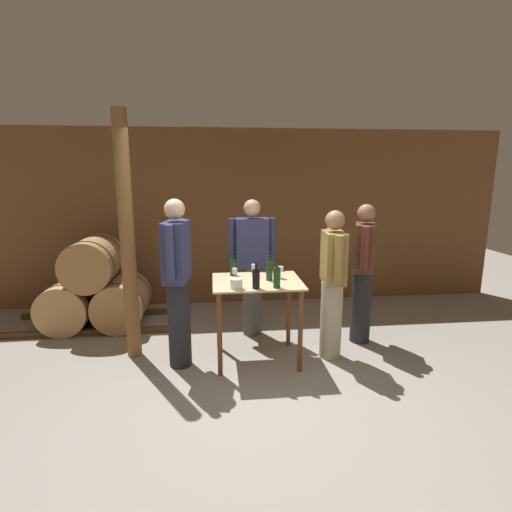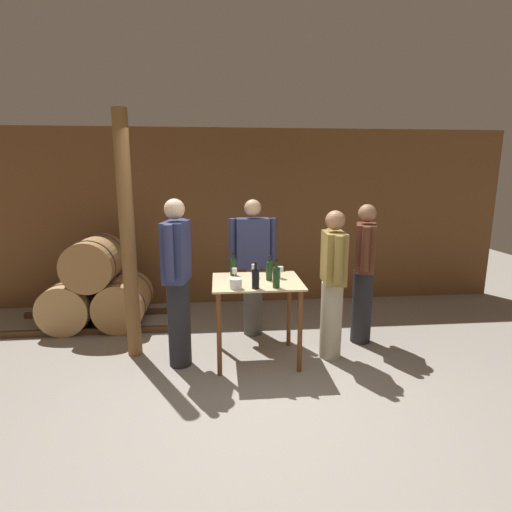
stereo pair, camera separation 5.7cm
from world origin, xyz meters
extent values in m
plane|color=gray|center=(0.00, 0.00, 0.00)|extent=(14.00, 14.00, 0.00)
cube|color=brown|center=(0.00, 2.95, 1.35)|extent=(8.40, 0.05, 2.70)
cube|color=#4C331E|center=(-1.98, 1.77, 0.04)|extent=(2.28, 0.06, 0.08)
cube|color=#4C331E|center=(-1.98, 2.46, 0.04)|extent=(2.28, 0.06, 0.08)
cylinder|color=tan|center=(-2.32, 2.11, 0.33)|extent=(0.65, 0.86, 0.65)
cylinder|color=#38383D|center=(-2.32, 1.85, 0.33)|extent=(0.67, 0.03, 0.67)
cylinder|color=#38383D|center=(-2.32, 2.37, 0.33)|extent=(0.67, 0.03, 0.67)
cylinder|color=#AD7F4C|center=(-1.64, 2.11, 0.33)|extent=(0.65, 0.86, 0.65)
cylinder|color=#38383D|center=(-1.64, 1.85, 0.33)|extent=(0.67, 0.03, 0.67)
cylinder|color=#38383D|center=(-1.64, 2.37, 0.33)|extent=(0.67, 0.03, 0.67)
cylinder|color=#9E7242|center=(-1.98, 2.11, 0.88)|extent=(0.65, 0.86, 0.65)
cylinder|color=#38383D|center=(-1.98, 1.85, 0.88)|extent=(0.67, 0.03, 0.67)
cylinder|color=#38383D|center=(-1.98, 2.37, 0.88)|extent=(0.67, 0.03, 0.67)
cube|color=#D1B284|center=(0.07, 0.88, 0.90)|extent=(0.95, 0.76, 0.02)
cylinder|color=brown|center=(-0.35, 0.56, 0.45)|extent=(0.05, 0.05, 0.89)
cylinder|color=brown|center=(0.48, 0.56, 0.45)|extent=(0.05, 0.05, 0.89)
cylinder|color=brown|center=(-0.35, 1.20, 0.45)|extent=(0.05, 0.05, 0.89)
cylinder|color=brown|center=(0.48, 1.20, 0.45)|extent=(0.05, 0.05, 0.89)
cylinder|color=brown|center=(-1.32, 1.14, 1.35)|extent=(0.16, 0.16, 2.70)
cylinder|color=#193819|center=(-0.17, 1.13, 1.00)|extent=(0.07, 0.07, 0.18)
cylinder|color=#193819|center=(-0.17, 1.13, 1.13)|extent=(0.02, 0.02, 0.08)
cylinder|color=black|center=(-0.17, 1.13, 1.16)|extent=(0.03, 0.03, 0.02)
cylinder|color=black|center=(0.03, 0.59, 1.01)|extent=(0.08, 0.08, 0.19)
cylinder|color=black|center=(0.03, 0.59, 1.15)|extent=(0.02, 0.02, 0.08)
cylinder|color=black|center=(0.03, 0.59, 1.18)|extent=(0.03, 0.03, 0.02)
cylinder|color=#193819|center=(0.20, 0.88, 1.01)|extent=(0.07, 0.07, 0.20)
cylinder|color=#193819|center=(0.20, 0.88, 1.15)|extent=(0.02, 0.02, 0.07)
cylinder|color=black|center=(0.20, 0.88, 1.18)|extent=(0.03, 0.03, 0.02)
cylinder|color=#193819|center=(0.24, 0.59, 1.02)|extent=(0.07, 0.07, 0.21)
cylinder|color=#193819|center=(0.24, 0.59, 1.16)|extent=(0.02, 0.02, 0.09)
cylinder|color=black|center=(0.24, 0.59, 1.20)|extent=(0.03, 0.03, 0.02)
cylinder|color=silver|center=(-0.17, 0.94, 0.91)|extent=(0.06, 0.06, 0.00)
cylinder|color=silver|center=(-0.17, 0.94, 0.95)|extent=(0.01, 0.01, 0.06)
cylinder|color=silver|center=(-0.17, 0.94, 1.01)|extent=(0.06, 0.06, 0.06)
cylinder|color=silver|center=(0.05, 1.04, 0.91)|extent=(0.06, 0.06, 0.00)
cylinder|color=silver|center=(0.05, 1.04, 0.95)|extent=(0.01, 0.01, 0.07)
cylinder|color=silver|center=(0.05, 1.04, 1.02)|extent=(0.06, 0.06, 0.07)
cylinder|color=silver|center=(0.33, 0.95, 0.91)|extent=(0.06, 0.06, 0.00)
cylinder|color=silver|center=(0.33, 0.95, 0.95)|extent=(0.01, 0.01, 0.07)
cylinder|color=silver|center=(0.33, 0.95, 1.02)|extent=(0.07, 0.07, 0.06)
cylinder|color=white|center=(-0.17, 0.60, 0.96)|extent=(0.12, 0.12, 0.10)
cylinder|color=#4C4742|center=(0.09, 1.61, 0.44)|extent=(0.24, 0.24, 0.89)
cube|color=navy|center=(0.09, 1.61, 1.19)|extent=(0.40, 0.22, 0.61)
sphere|color=tan|center=(0.09, 1.61, 1.63)|extent=(0.21, 0.21, 0.21)
cylinder|color=navy|center=(0.34, 1.61, 1.23)|extent=(0.09, 0.09, 0.55)
cylinder|color=navy|center=(-0.16, 1.61, 1.23)|extent=(0.09, 0.09, 0.55)
cylinder|color=#232328|center=(-0.77, 0.84, 0.47)|extent=(0.24, 0.24, 0.95)
cube|color=navy|center=(-0.77, 0.84, 1.26)|extent=(0.29, 0.43, 0.62)
sphere|color=beige|center=(-0.77, 0.84, 1.69)|extent=(0.21, 0.21, 0.21)
cylinder|color=navy|center=(-0.81, 0.59, 1.29)|extent=(0.09, 0.09, 0.56)
cylinder|color=navy|center=(-0.73, 1.08, 1.29)|extent=(0.09, 0.09, 0.56)
cylinder|color=#B7AD93|center=(0.90, 0.86, 0.44)|extent=(0.24, 0.24, 0.88)
cube|color=olive|center=(0.90, 0.86, 1.15)|extent=(0.25, 0.42, 0.55)
sphere|color=#9E7051|center=(0.90, 0.86, 1.56)|extent=(0.21, 0.21, 0.21)
cylinder|color=olive|center=(0.92, 1.11, 1.18)|extent=(0.09, 0.09, 0.50)
cylinder|color=olive|center=(0.88, 0.61, 1.18)|extent=(0.09, 0.09, 0.50)
cylinder|color=#232328|center=(1.39, 1.24, 0.45)|extent=(0.24, 0.24, 0.90)
cube|color=#592D1E|center=(1.39, 1.24, 1.18)|extent=(0.34, 0.45, 0.56)
sphere|color=#9E7051|center=(1.39, 1.24, 1.59)|extent=(0.21, 0.21, 0.21)
cylinder|color=#592D1E|center=(1.47, 1.47, 1.21)|extent=(0.09, 0.09, 0.51)
cylinder|color=#592D1E|center=(1.30, 1.00, 1.21)|extent=(0.09, 0.09, 0.51)
camera|label=1|loc=(-0.39, -3.24, 2.06)|focal=28.00mm
camera|label=2|loc=(-0.34, -3.24, 2.06)|focal=28.00mm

